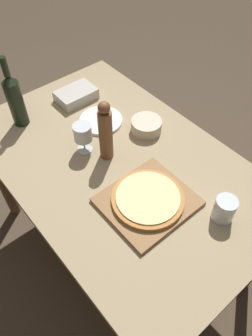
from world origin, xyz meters
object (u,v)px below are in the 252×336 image
(pizza, at_px, (148,198))
(pepper_mill, at_px, (106,132))
(wine_bottle, at_px, (15,99))
(small_bowl, at_px, (146,126))
(wine_glass, at_px, (83,133))

(pizza, height_order, pepper_mill, pepper_mill)
(wine_bottle, bearing_deg, pepper_mill, -67.37)
(pizza, bearing_deg, pepper_mill, 83.52)
(pepper_mill, xyz_separation_m, small_bowl, (0.24, 0.01, -0.11))
(pepper_mill, distance_m, wine_glass, 0.11)
(small_bowl, bearing_deg, wine_bottle, 134.53)
(wine_bottle, relative_size, wine_glass, 2.45)
(wine_bottle, distance_m, small_bowl, 0.60)
(wine_glass, xyz_separation_m, small_bowl, (0.29, -0.08, -0.07))
(wine_glass, bearing_deg, wine_bottle, 110.14)
(wine_glass, relative_size, small_bowl, 1.00)
(wine_bottle, relative_size, pepper_mill, 1.20)
(wine_glass, bearing_deg, small_bowl, -15.76)
(wine_bottle, distance_m, pepper_mill, 0.46)
(pepper_mill, xyz_separation_m, wine_glass, (-0.05, 0.09, -0.04))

